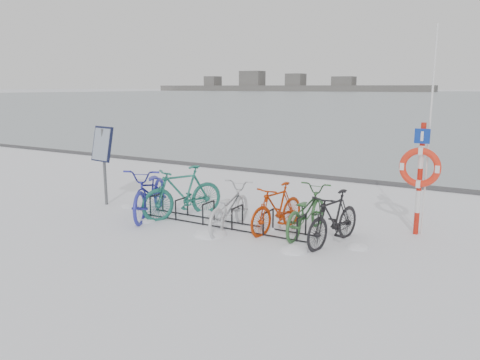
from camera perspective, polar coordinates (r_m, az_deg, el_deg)
ground at (r=10.01m, az=-2.12°, el=-5.48°), size 900.00×900.00×0.00m
quay_edge at (r=15.19m, az=9.74°, el=0.37°), size 400.00×0.25×0.10m
bike_rack at (r=9.96m, az=-2.13°, el=-4.48°), size 4.00×0.48×0.46m
info_board at (r=11.90m, az=-16.40°, el=3.67°), size 0.68×0.33×1.95m
lifebuoy_station at (r=9.68m, az=21.12°, el=1.41°), size 0.78×0.22×4.04m
shoreline at (r=296.73m, az=4.61°, el=11.28°), size 180.00×12.00×9.50m
bike_0 at (r=10.81m, az=-10.86°, el=-1.18°), size 1.63×2.38×1.18m
bike_1 at (r=10.57m, az=-7.01°, el=-1.33°), size 1.39×2.01×1.19m
bike_2 at (r=9.62m, az=-1.36°, el=-3.17°), size 0.86×1.92×0.97m
bike_3 at (r=9.53m, az=4.54°, el=-3.23°), size 0.80×1.74×1.01m
bike_4 at (r=9.44m, az=8.05°, el=-3.54°), size 0.67×1.87×0.98m
bike_5 at (r=8.89m, az=11.33°, el=-4.43°), size 0.85×1.78×1.03m
snow_drifts at (r=9.69m, az=-2.41°, el=-6.06°), size 6.11×1.82×0.24m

